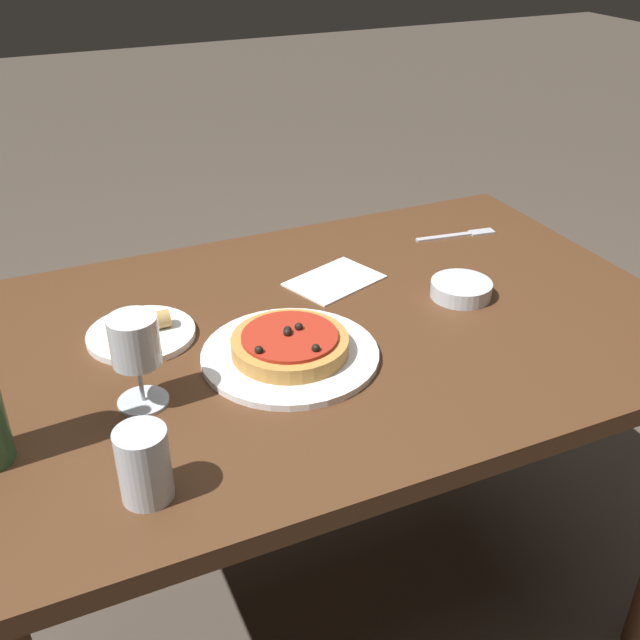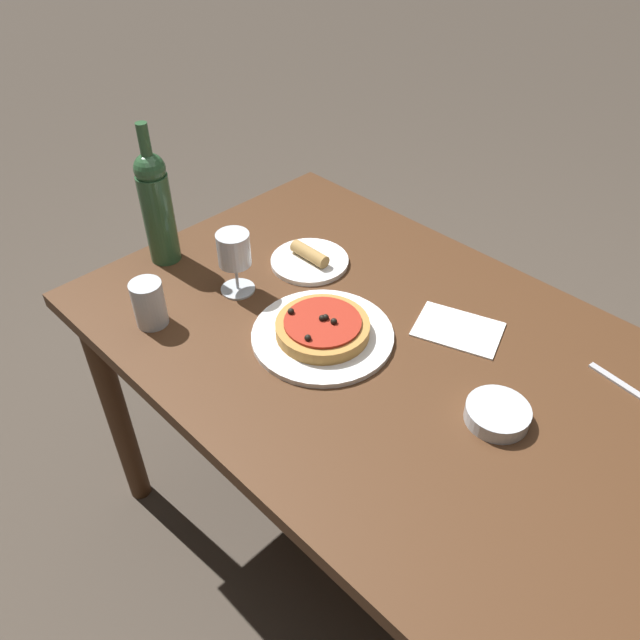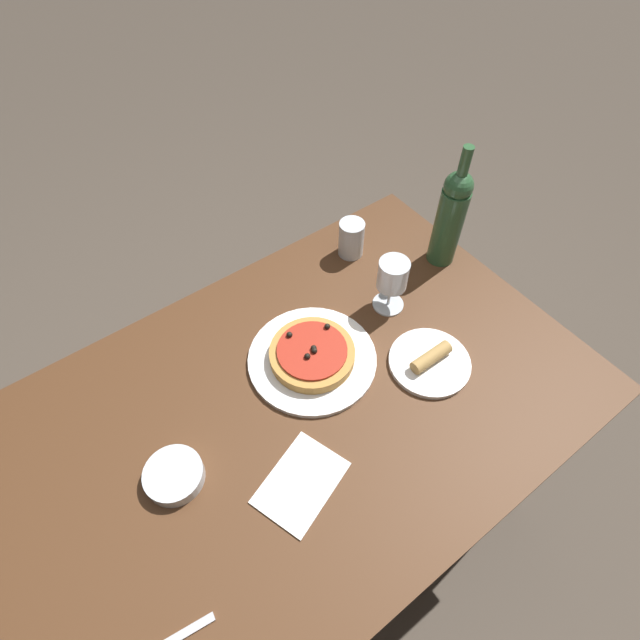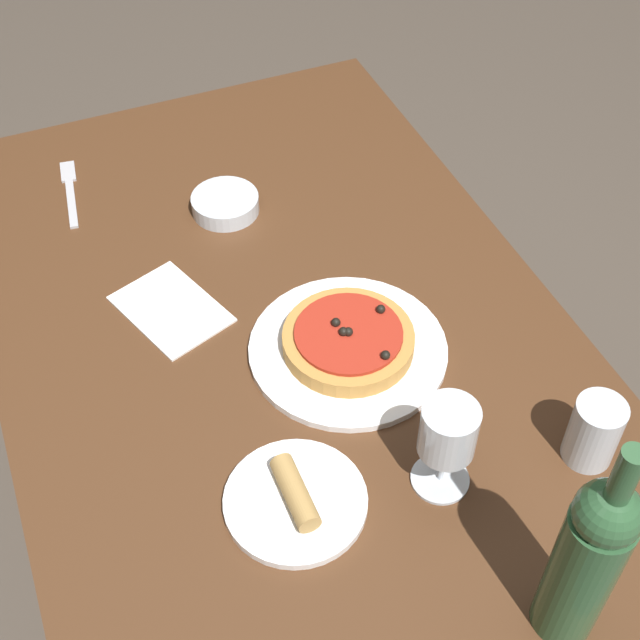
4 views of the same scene
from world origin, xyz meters
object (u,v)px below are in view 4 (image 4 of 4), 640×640
at_px(dinner_plate, 348,350).
at_px(wine_bottle, 588,558).
at_px(side_plate, 295,500).
at_px(fork, 70,189).
at_px(pizza, 348,340).
at_px(dining_table, 279,363).
at_px(side_bowl, 225,204).
at_px(water_cup, 594,432).
at_px(wine_glass, 448,434).

distance_m(dinner_plate, wine_bottle, 0.50).
xyz_separation_m(dinner_plate, side_plate, (0.21, -0.17, 0.00)).
xyz_separation_m(fork, side_plate, (0.76, 0.14, 0.01)).
xyz_separation_m(pizza, wine_bottle, (0.48, 0.07, 0.12)).
distance_m(dining_table, wine_bottle, 0.64).
xyz_separation_m(dinner_plate, side_bowl, (-0.38, -0.07, 0.01)).
height_order(pizza, side_bowl, pizza).
distance_m(dinner_plate, water_cup, 0.37).
bearing_deg(pizza, side_plate, -38.37).
bearing_deg(fork, wine_bottle, -152.25).
relative_size(wine_glass, wine_bottle, 0.44).
height_order(dinner_plate, side_bowl, side_bowl).
bearing_deg(side_plate, wine_bottle, 41.42).
distance_m(wine_glass, side_bowl, 0.65).
xyz_separation_m(dinner_plate, fork, (-0.54, -0.31, -0.00)).
bearing_deg(wine_bottle, pizza, -172.24).
xyz_separation_m(wine_bottle, fork, (-1.02, -0.37, -0.14)).
relative_size(pizza, side_plate, 1.04).
distance_m(pizza, side_bowl, 0.39).
bearing_deg(water_cup, dining_table, -142.27).
bearing_deg(side_bowl, dinner_plate, 9.74).
bearing_deg(dining_table, water_cup, 37.73).
distance_m(wine_bottle, fork, 1.10).
relative_size(water_cup, side_bowl, 0.89).
relative_size(dining_table, fork, 6.93).
distance_m(wine_glass, side_plate, 0.22).
height_order(dinner_plate, fork, dinner_plate).
bearing_deg(side_plate, wine_glass, 78.19).
relative_size(wine_bottle, water_cup, 3.29).
relative_size(wine_bottle, side_plate, 1.82).
bearing_deg(side_bowl, side_plate, -9.79).
bearing_deg(side_bowl, wine_glass, 7.90).
xyz_separation_m(dining_table, dinner_plate, (0.10, 0.08, 0.10)).
relative_size(dining_table, side_bowl, 11.13).
height_order(dining_table, dinner_plate, dinner_plate).
xyz_separation_m(dining_table, fork, (-0.44, -0.23, 0.10)).
height_order(dinner_plate, pizza, pizza).
relative_size(pizza, wine_glass, 1.31).
bearing_deg(wine_bottle, dining_table, -166.15).
distance_m(dining_table, fork, 0.51).
distance_m(dining_table, side_bowl, 0.31).
relative_size(dinner_plate, side_bowl, 2.54).
distance_m(wine_bottle, side_plate, 0.38).
relative_size(wine_bottle, fork, 1.82).
bearing_deg(water_cup, side_bowl, -156.65).
height_order(dining_table, fork, fork).
height_order(water_cup, fork, water_cup).
distance_m(dining_table, dinner_plate, 0.16).
bearing_deg(side_plate, fork, -169.64).
distance_m(wine_glass, water_cup, 0.21).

